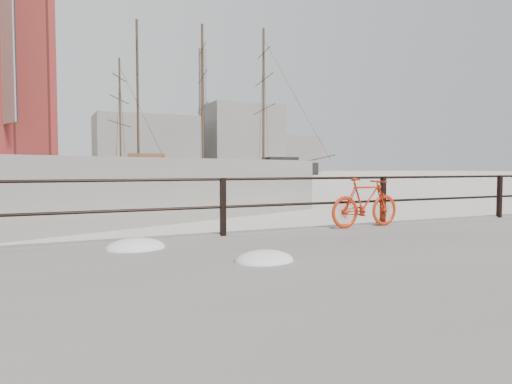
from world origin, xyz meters
name	(u,v)px	position (x,y,z in m)	size (l,w,h in m)	color
ground	(493,231)	(0.00, 0.00, 0.00)	(400.00, 400.00, 0.00)	white
guardrail	(500,196)	(0.00, -0.15, 0.85)	(28.00, 0.10, 1.00)	black
bicycle	(365,203)	(-4.03, -0.25, 0.84)	(1.62, 0.24, 0.98)	#B2280B
barque_black	(203,175)	(20.88, 85.78, 0.00)	(58.71, 19.21, 33.31)	black
schooner_mid	(82,177)	(-3.78, 79.80, 0.00)	(30.74, 13.01, 21.95)	silver
industrial_west	(147,145)	(20.00, 140.00, 9.00)	(32.00, 18.00, 18.00)	gray
industrial_mid	(242,139)	(55.00, 145.00, 12.00)	(26.00, 20.00, 24.00)	gray
industrial_east	(290,154)	(78.00, 150.00, 7.00)	(20.00, 16.00, 14.00)	gray
smokestack	(203,111)	(42.00, 150.00, 22.00)	(2.80, 2.80, 44.00)	gray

